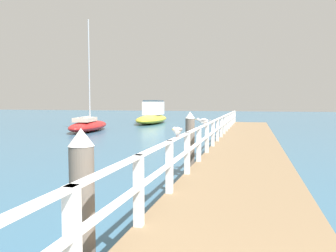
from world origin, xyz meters
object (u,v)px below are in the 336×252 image
Objects in this scene: seagull_foreground at (177,130)px; boat_2 at (152,115)px; seagull_background at (203,121)px; dock_piling_far at (190,143)px; boat_4 at (88,125)px; dock_piling_near at (83,212)px.

boat_2 is at bearing -64.10° from seagull_foreground.
boat_2 is (-8.84, 22.73, -0.85)m from seagull_background.
seagull_foreground is 27.74m from boat_2.
dock_piling_far is 0.22× the size of boat_2.
dock_piling_far is at bearing -60.07° from boat_4.
seagull_foreground is (0.38, 3.09, 0.68)m from dock_piling_near.
seagull_foreground is at bearing -83.48° from dock_piling_far.
boat_2 is 1.03× the size of boat_4.
dock_piling_far is 0.23× the size of boat_4.
seagull_foreground is 1.01× the size of seagull_background.
dock_piling_near is 21.68m from boat_4.
dock_piling_near is 1.00× the size of dock_piling_far.
dock_piling_far reaches higher than seagull_background.
boat_4 is at bearing 28.06° from seagull_background.
seagull_foreground is at bearing -65.45° from boat_4.
dock_piling_far is at bearing 109.19° from seagull_background.
seagull_background is (-0.01, 3.55, 0.00)m from seagull_foreground.
dock_piling_far is at bearing -74.33° from boat_2.
dock_piling_near is 4.05× the size of seagull_foreground.
dock_piling_near reaches higher than seagull_foreground.
dock_piling_far is at bearing 90.00° from dock_piling_near.
seagull_background is at bearing -58.55° from boat_4.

